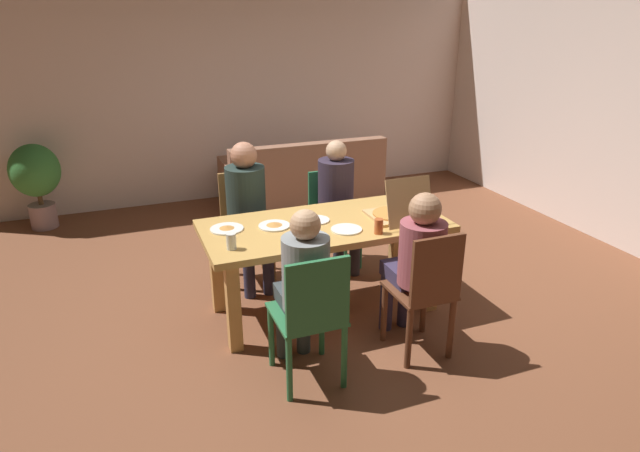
{
  "coord_description": "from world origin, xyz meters",
  "views": [
    {
      "loc": [
        -1.47,
        -3.72,
        2.34
      ],
      "look_at": [
        0.0,
        0.1,
        0.7
      ],
      "focal_mm": 30.93,
      "sensor_mm": 36.0,
      "label": 1
    }
  ],
  "objects": [
    {
      "name": "person_2",
      "position": [
        0.41,
        0.72,
        0.72
      ],
      "size": [
        0.33,
        0.49,
        1.22
      ],
      "color": "#302E3A",
      "rests_on": "ground"
    },
    {
      "name": "side_wall_right",
      "position": [
        3.36,
        0.98,
        1.4
      ],
      "size": [
        0.12,
        5.56,
        2.79
      ],
      "primitive_type": "cube",
      "color": "silver",
      "rests_on": "ground"
    },
    {
      "name": "chair_0",
      "position": [
        -0.44,
        -0.88,
        0.53
      ],
      "size": [
        0.43,
        0.46,
        0.96
      ],
      "color": "#2A6C3F",
      "rests_on": "ground"
    },
    {
      "name": "couch",
      "position": [
        0.69,
        2.51,
        0.3
      ],
      "size": [
        1.94,
        0.83,
        0.86
      ],
      "color": "#91644C",
      "rests_on": "ground"
    },
    {
      "name": "plate_2",
      "position": [
        -0.74,
        0.14,
        0.78
      ],
      "size": [
        0.25,
        0.25,
        0.03
      ],
      "color": "white",
      "rests_on": "dining_table"
    },
    {
      "name": "ground_plane",
      "position": [
        0.0,
        0.0,
        0.0
      ],
      "size": [
        20.0,
        20.0,
        0.0
      ],
      "primitive_type": "plane",
      "color": "brown"
    },
    {
      "name": "plate_1",
      "position": [
        0.1,
        -0.2,
        0.77
      ],
      "size": [
        0.24,
        0.24,
        0.01
      ],
      "color": "white",
      "rests_on": "dining_table"
    },
    {
      "name": "chair_3",
      "position": [
        -0.44,
        0.84,
        0.52
      ],
      "size": [
        0.42,
        0.4,
        0.97
      ],
      "color": "olive",
      "rests_on": "ground"
    },
    {
      "name": "plate_3",
      "position": [
        -0.04,
        0.07,
        0.77
      ],
      "size": [
        0.21,
        0.21,
        0.01
      ],
      "color": "white",
      "rests_on": "dining_table"
    },
    {
      "name": "drinking_glass_1",
      "position": [
        -0.28,
        -0.36,
        0.83
      ],
      "size": [
        0.08,
        0.08,
        0.12
      ],
      "primitive_type": "cylinder",
      "color": "#E4C45D",
      "rests_on": "dining_table"
    },
    {
      "name": "chair_2",
      "position": [
        0.41,
        0.85,
        0.51
      ],
      "size": [
        0.43,
        0.4,
        0.9
      ],
      "color": "#236941",
      "rests_on": "ground"
    },
    {
      "name": "drinking_glass_2",
      "position": [
        0.3,
        -0.34,
        0.82
      ],
      "size": [
        0.07,
        0.07,
        0.11
      ],
      "primitive_type": "cylinder",
      "color": "#B14F26",
      "rests_on": "dining_table"
    },
    {
      "name": "plate_0",
      "position": [
        -0.39,
        0.07,
        0.78
      ],
      "size": [
        0.24,
        0.24,
        0.03
      ],
      "color": "white",
      "rests_on": "dining_table"
    },
    {
      "name": "potted_plant",
      "position": [
        -2.3,
        2.85,
        0.6
      ],
      "size": [
        0.53,
        0.53,
        0.96
      ],
      "color": "gray",
      "rests_on": "ground"
    },
    {
      "name": "person_3",
      "position": [
        -0.44,
        0.71,
        0.76
      ],
      "size": [
        0.34,
        0.56,
        1.28
      ],
      "color": "#2D2E47",
      "rests_on": "ground"
    },
    {
      "name": "pizza_box_0",
      "position": [
        0.56,
        -0.12,
        0.82
      ],
      "size": [
        0.37,
        0.48,
        0.38
      ],
      "color": "tan",
      "rests_on": "dining_table"
    },
    {
      "name": "person_0",
      "position": [
        -0.44,
        -0.73,
        0.71
      ],
      "size": [
        0.31,
        0.48,
        1.2
      ],
      "color": "#353E40",
      "rests_on": "ground"
    },
    {
      "name": "chair_1",
      "position": [
        0.41,
        -0.85,
        0.51
      ],
      "size": [
        0.4,
        0.43,
        0.97
      ],
      "color": "brown",
      "rests_on": "ground"
    },
    {
      "name": "drinking_glass_0",
      "position": [
        -0.79,
        -0.23,
        0.83
      ],
      "size": [
        0.07,
        0.07,
        0.12
      ],
      "primitive_type": "cylinder",
      "color": "silver",
      "rests_on": "dining_table"
    },
    {
      "name": "person_1",
      "position": [
        0.41,
        -0.7,
        0.71
      ],
      "size": [
        0.32,
        0.53,
        1.2
      ],
      "color": "#342D48",
      "rests_on": "ground"
    },
    {
      "name": "back_wall",
      "position": [
        0.0,
        3.27,
        1.4
      ],
      "size": [
        6.72,
        0.12,
        2.79
      ],
      "primitive_type": "cube",
      "color": "silver",
      "rests_on": "ground"
    },
    {
      "name": "dining_table",
      "position": [
        0.0,
        0.0,
        0.66
      ],
      "size": [
        1.91,
        0.88,
        0.77
      ],
      "color": "tan",
      "rests_on": "ground"
    }
  ]
}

